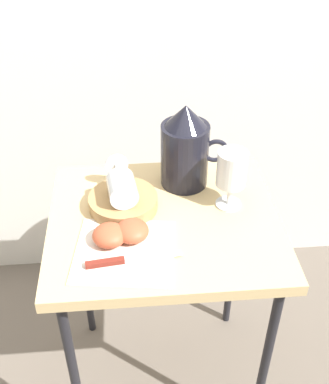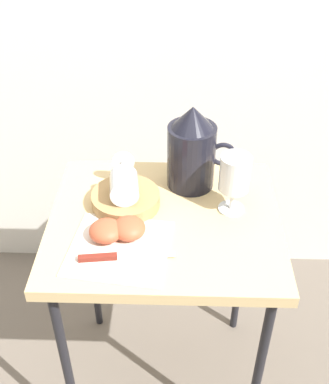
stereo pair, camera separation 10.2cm
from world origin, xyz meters
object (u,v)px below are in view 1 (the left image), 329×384
(wine_glass_tipped_near, at_px, (122,187))
(basket_tray, at_px, (123,202))
(wine_glass_upright, at_px, (232,172))
(apple_half_right, at_px, (132,231))
(table, at_px, (164,238))
(apple_half_left, at_px, (109,235))
(pitcher, at_px, (185,153))
(knife, at_px, (120,261))

(wine_glass_tipped_near, bearing_deg, basket_tray, 82.79)
(basket_tray, height_order, wine_glass_upright, wine_glass_upright)
(basket_tray, relative_size, apple_half_right, 2.20)
(wine_glass_tipped_near, bearing_deg, wine_glass_upright, -0.76)
(basket_tray, relative_size, wine_glass_upright, 1.10)
(table, xyz_separation_m, wine_glass_tipped_near, (-0.10, 0.04, 0.14))
(basket_tray, relative_size, apple_half_left, 2.20)
(basket_tray, bearing_deg, wine_glass_upright, -2.21)
(table, distance_m, apple_half_right, 0.14)
(pitcher, relative_size, knife, 1.07)
(basket_tray, xyz_separation_m, apple_half_left, (-0.03, -0.13, 0.01))
(apple_half_right, xyz_separation_m, knife, (-0.03, -0.08, -0.02))
(basket_tray, bearing_deg, knife, -93.44)
(table, relative_size, apple_half_right, 8.66)
(wine_glass_upright, xyz_separation_m, knife, (-0.27, -0.18, -0.09))
(table, relative_size, basket_tray, 3.94)
(table, relative_size, knife, 3.16)
(basket_tray, bearing_deg, apple_half_left, -104.55)
(table, xyz_separation_m, apple_half_left, (-0.13, -0.08, 0.09))
(basket_tray, height_order, apple_half_right, apple_half_right)
(apple_half_left, distance_m, apple_half_right, 0.05)
(apple_half_right, bearing_deg, table, 40.23)
(table, height_order, wine_glass_upright, wine_glass_upright)
(basket_tray, relative_size, pitcher, 0.75)
(pitcher, relative_size, wine_glass_upright, 1.46)
(apple_half_right, bearing_deg, knife, -111.34)
(pitcher, xyz_separation_m, wine_glass_upright, (0.10, -0.11, 0.01))
(basket_tray, relative_size, wine_glass_tipped_near, 1.11)
(basket_tray, distance_m, pitcher, 0.20)
(apple_half_right, bearing_deg, wine_glass_tipped_near, 99.90)
(table, distance_m, knife, 0.20)
(wine_glass_upright, distance_m, wine_glass_tipped_near, 0.27)
(wine_glass_tipped_near, relative_size, knife, 0.72)
(wine_glass_upright, bearing_deg, apple_half_right, -156.54)
(wine_glass_tipped_near, xyz_separation_m, apple_half_left, (-0.03, -0.12, -0.04))
(wine_glass_upright, bearing_deg, wine_glass_tipped_near, 179.24)
(basket_tray, xyz_separation_m, apple_half_right, (0.02, -0.12, 0.01))
(apple_half_left, height_order, knife, apple_half_left)
(wine_glass_upright, relative_size, apple_half_right, 2.00)
(pitcher, height_order, apple_half_right, pitcher)
(pitcher, height_order, wine_glass_tipped_near, pitcher)
(pitcher, distance_m, wine_glass_tipped_near, 0.19)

